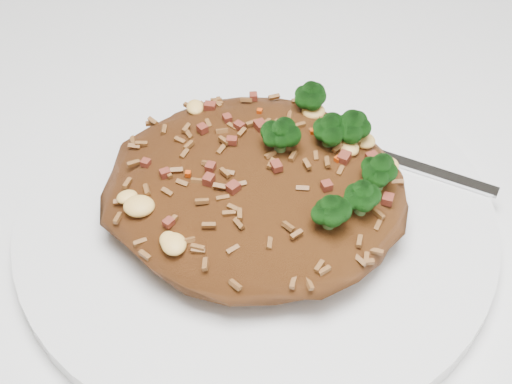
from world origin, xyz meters
The scene contains 4 objects.
dining_table centered at (0.00, 0.00, 0.66)m, with size 1.20×0.80×0.75m.
plate centered at (-0.05, -0.07, 0.76)m, with size 0.30×0.30×0.01m, color white.
fried_rice centered at (-0.05, -0.07, 0.79)m, with size 0.18×0.17×0.06m.
fork centered at (0.03, -0.01, 0.77)m, with size 0.16×0.06×0.00m.
Camera 1 is at (0.00, -0.36, 1.09)m, focal length 50.00 mm.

